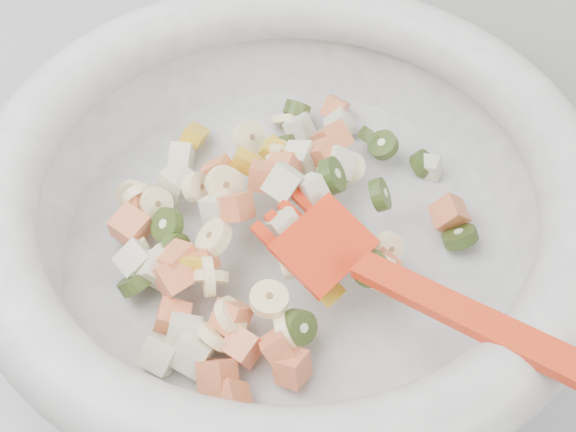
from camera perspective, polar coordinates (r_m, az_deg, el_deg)
The scene contains 1 object.
mixing_bowl at distance 0.51m, azimuth -0.03°, elevation 1.10°, with size 0.47×0.43×0.14m.
Camera 1 is at (0.15, 1.18, 1.35)m, focal length 45.00 mm.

